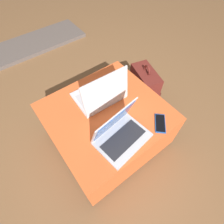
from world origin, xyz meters
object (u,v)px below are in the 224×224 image
Objects in this scene: laptop_far at (101,94)px; cell_phone at (160,123)px; laptop_near at (120,133)px; backpack at (144,89)px.

cell_phone is at bearing 117.33° from laptop_far.
cell_phone is at bearing -24.65° from laptop_near.
cell_phone is 0.32× the size of backpack.
backpack is at bearing 98.66° from cell_phone.
laptop_near is 0.29m from cell_phone.
backpack is (0.29, 0.42, -0.22)m from cell_phone.
laptop_far is at bearing 106.58° from backpack.
laptop_near is at bearing -153.88° from cell_phone.
laptop_near is 2.30× the size of cell_phone.
backpack is at bearing -176.64° from laptop_far.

